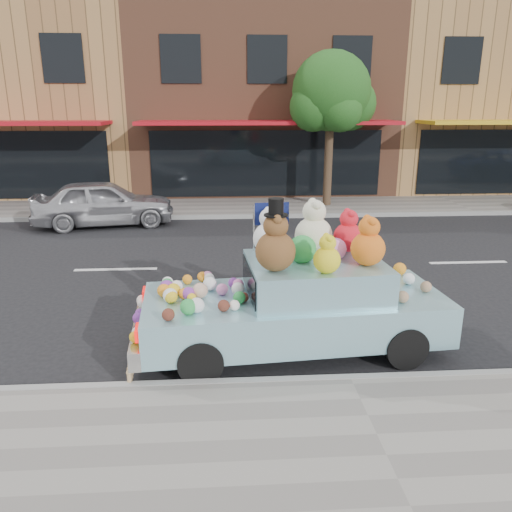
{
  "coord_description": "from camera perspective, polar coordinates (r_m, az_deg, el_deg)",
  "views": [
    {
      "loc": [
        -1.57,
        -10.61,
        3.48
      ],
      "look_at": [
        -1.11,
        -3.28,
        1.25
      ],
      "focal_mm": 35.0,
      "sensor_mm": 36.0,
      "label": 1
    }
  ],
  "objects": [
    {
      "name": "ground",
      "position": [
        11.27,
        4.57,
        -1.15
      ],
      "size": [
        120.0,
        120.0,
        0.0
      ],
      "primitive_type": "plane",
      "color": "black",
      "rests_on": "ground"
    },
    {
      "name": "near_sidewalk",
      "position": [
        5.57,
        14.65,
        -21.61
      ],
      "size": [
        60.0,
        3.0,
        0.12
      ],
      "primitive_type": "cube",
      "color": "gray",
      "rests_on": "ground"
    },
    {
      "name": "far_sidewalk",
      "position": [
        17.52,
        1.59,
        5.62
      ],
      "size": [
        60.0,
        3.0,
        0.12
      ],
      "primitive_type": "cube",
      "color": "gray",
      "rests_on": "ground"
    },
    {
      "name": "near_kerb",
      "position": [
        6.75,
        10.68,
        -13.82
      ],
      "size": [
        60.0,
        0.12,
        0.13
      ],
      "primitive_type": "cube",
      "color": "gray",
      "rests_on": "ground"
    },
    {
      "name": "far_kerb",
      "position": [
        16.05,
        2.08,
        4.59
      ],
      "size": [
        60.0,
        0.12,
        0.13
      ],
      "primitive_type": "cube",
      "color": "gray",
      "rests_on": "ground"
    },
    {
      "name": "storefront_left",
      "position": [
        24.1,
        -25.11,
        15.76
      ],
      "size": [
        10.0,
        9.8,
        7.3
      ],
      "color": "#A27644",
      "rests_on": "ground"
    },
    {
      "name": "storefront_mid",
      "position": [
        22.64,
        0.36,
        17.3
      ],
      "size": [
        10.0,
        9.8,
        7.3
      ],
      "color": "brown",
      "rests_on": "ground"
    },
    {
      "name": "storefront_right",
      "position": [
        25.37,
        24.48,
        15.81
      ],
      "size": [
        10.0,
        9.8,
        7.3
      ],
      "color": "#A27644",
      "rests_on": "ground"
    },
    {
      "name": "street_tree",
      "position": [
        17.53,
        8.61,
        17.4
      ],
      "size": [
        3.0,
        2.7,
        5.22
      ],
      "color": "#38281C",
      "rests_on": "ground"
    },
    {
      "name": "car_silver",
      "position": [
        15.58,
        -17.0,
        5.84
      ],
      "size": [
        4.29,
        2.34,
        1.38
      ],
      "primitive_type": "imported",
      "rotation": [
        0.0,
        0.0,
        1.75
      ],
      "color": "#B2B2B7",
      "rests_on": "ground"
    },
    {
      "name": "art_car",
      "position": [
        7.28,
        4.6,
        -4.73
      ],
      "size": [
        4.61,
        2.1,
        2.33
      ],
      "rotation": [
        0.0,
        0.0,
        0.08
      ],
      "color": "black",
      "rests_on": "ground"
    }
  ]
}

